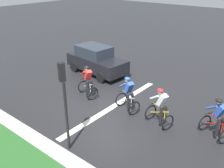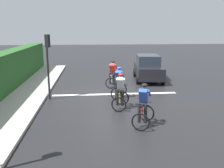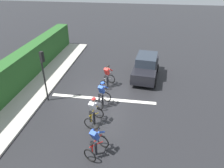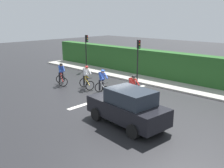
{
  "view_description": "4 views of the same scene",
  "coord_description": "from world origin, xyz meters",
  "px_view_note": "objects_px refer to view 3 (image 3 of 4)",
  "views": [
    {
      "loc": [
        8.31,
        7.04,
        6.0
      ],
      "look_at": [
        -0.03,
        0.28,
        1.15
      ],
      "focal_mm": 39.93,
      "sensor_mm": 36.0,
      "label": 1
    },
    {
      "loc": [
        1.34,
        13.6,
        3.68
      ],
      "look_at": [
        0.23,
        1.01,
        0.73
      ],
      "focal_mm": 39.01,
      "sensor_mm": 36.0,
      "label": 2
    },
    {
      "loc": [
        -2.39,
        11.81,
        7.73
      ],
      "look_at": [
        -0.55,
        -0.03,
        0.94
      ],
      "focal_mm": 33.63,
      "sensor_mm": 36.0,
      "label": 3
    },
    {
      "loc": [
        -11.26,
        -10.33,
        4.93
      ],
      "look_at": [
        -0.15,
        0.25,
        0.85
      ],
      "focal_mm": 40.35,
      "sensor_mm": 36.0,
      "label": 4
    }
  ],
  "objects_px": {
    "cyclist_second": "(93,112)",
    "car_black": "(146,67)",
    "traffic_light_near_crossing": "(44,69)",
    "cyclist_mid": "(102,95)",
    "cyclist_lead": "(96,141)",
    "cyclist_fourth": "(107,76)"
  },
  "relations": [
    {
      "from": "cyclist_lead",
      "to": "cyclist_second",
      "type": "bearing_deg",
      "value": -74.12
    },
    {
      "from": "traffic_light_near_crossing",
      "to": "cyclist_mid",
      "type": "bearing_deg",
      "value": 178.3
    },
    {
      "from": "cyclist_second",
      "to": "cyclist_mid",
      "type": "relative_size",
      "value": 1.0
    },
    {
      "from": "car_black",
      "to": "traffic_light_near_crossing",
      "type": "bearing_deg",
      "value": 34.4
    },
    {
      "from": "cyclist_lead",
      "to": "cyclist_fourth",
      "type": "xyz_separation_m",
      "value": [
        0.58,
        -6.37,
        0.0
      ]
    },
    {
      "from": "cyclist_lead",
      "to": "cyclist_second",
      "type": "height_order",
      "value": "same"
    },
    {
      "from": "cyclist_second",
      "to": "car_black",
      "type": "height_order",
      "value": "car_black"
    },
    {
      "from": "cyclist_mid",
      "to": "car_black",
      "type": "relative_size",
      "value": 0.39
    },
    {
      "from": "cyclist_lead",
      "to": "cyclist_mid",
      "type": "relative_size",
      "value": 1.0
    },
    {
      "from": "cyclist_second",
      "to": "traffic_light_near_crossing",
      "type": "bearing_deg",
      "value": -28.06
    },
    {
      "from": "cyclist_lead",
      "to": "car_black",
      "type": "distance_m",
      "value": 8.53
    },
    {
      "from": "cyclist_second",
      "to": "cyclist_mid",
      "type": "height_order",
      "value": "same"
    },
    {
      "from": "cyclist_fourth",
      "to": "cyclist_lead",
      "type": "bearing_deg",
      "value": 95.24
    },
    {
      "from": "cyclist_lead",
      "to": "traffic_light_near_crossing",
      "type": "xyz_separation_m",
      "value": [
        4.1,
        -4.0,
        1.43
      ]
    },
    {
      "from": "cyclist_second",
      "to": "cyclist_fourth",
      "type": "bearing_deg",
      "value": -90.33
    },
    {
      "from": "car_black",
      "to": "traffic_light_near_crossing",
      "type": "distance_m",
      "value": 7.66
    },
    {
      "from": "cyclist_lead",
      "to": "traffic_light_near_crossing",
      "type": "distance_m",
      "value": 5.9
    },
    {
      "from": "car_black",
      "to": "traffic_light_near_crossing",
      "type": "height_order",
      "value": "traffic_light_near_crossing"
    },
    {
      "from": "cyclist_second",
      "to": "traffic_light_near_crossing",
      "type": "height_order",
      "value": "traffic_light_near_crossing"
    },
    {
      "from": "cyclist_lead",
      "to": "car_black",
      "type": "xyz_separation_m",
      "value": [
        -2.13,
        -8.26,
        0.08
      ]
    },
    {
      "from": "cyclist_second",
      "to": "cyclist_mid",
      "type": "distance_m",
      "value": 1.76
    },
    {
      "from": "cyclist_lead",
      "to": "car_black",
      "type": "height_order",
      "value": "car_black"
    }
  ]
}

